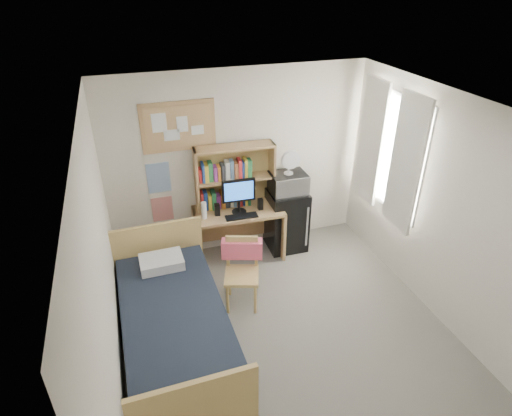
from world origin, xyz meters
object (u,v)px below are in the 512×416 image
object	(u,v)px
bed	(175,329)
speaker_left	(217,210)
desk	(239,233)
monitor	(239,197)
bulletin_board	(178,126)
desk_fan	(289,163)
microwave	(288,183)
desk_chair	(242,275)
mini_fridge	(286,219)
speaker_right	(260,204)

from	to	relation	value
bed	speaker_left	size ratio (longest dim) A/B	12.99
desk	monitor	world-z (taller)	monitor
bulletin_board	desk_fan	size ratio (longest dim) A/B	2.93
microwave	desk_fan	xyz separation A→B (m)	(0.00, 0.00, 0.30)
desk_chair	mini_fridge	size ratio (longest dim) A/B	0.97
desk	speaker_right	world-z (taller)	speaker_right
bulletin_board	desk	bearing A→B (deg)	-24.76
bed	speaker_left	bearing A→B (deg)	58.99
speaker_left	desk_fan	bearing A→B (deg)	6.20
desk_fan	monitor	bearing A→B (deg)	-172.74
speaker_left	microwave	bearing A→B (deg)	6.20
desk	desk_chair	size ratio (longest dim) A/B	1.37
bulletin_board	speaker_right	xyz separation A→B (m)	(0.96, -0.38, -1.08)
bed	desk	bearing A→B (deg)	51.58
speaker_right	speaker_left	bearing A→B (deg)	-180.00
desk	mini_fridge	world-z (taller)	mini_fridge
mini_fridge	monitor	size ratio (longest dim) A/B	1.91
bed	speaker_right	world-z (taller)	speaker_right
desk_chair	monitor	xyz separation A→B (m)	(0.24, 0.94, 0.55)
bulletin_board	microwave	size ratio (longest dim) A/B	1.92
monitor	bed	bearing A→B (deg)	-125.82
speaker_left	mini_fridge	bearing A→B (deg)	7.30
bulletin_board	desk_chair	size ratio (longest dim) A/B	1.06
desk_chair	bed	distance (m)	1.01
desk	bed	size ratio (longest dim) A/B	0.57
mini_fridge	bed	distance (m)	2.40
microwave	desk_fan	world-z (taller)	desk_fan
speaker_right	bed	bearing A→B (deg)	-132.82
desk_chair	microwave	world-z (taller)	microwave
speaker_right	desk_fan	distance (m)	0.68
monitor	microwave	distance (m)	0.74
bed	microwave	xyz separation A→B (m)	(1.86, 1.49, 0.76)
speaker_right	bulletin_board	bearing A→B (deg)	161.19
bulletin_board	desk_chair	distance (m)	2.01
bulletin_board	speaker_left	bearing A→B (deg)	-44.06
bed	microwave	size ratio (longest dim) A/B	4.38
desk_chair	speaker_right	world-z (taller)	speaker_right
mini_fridge	bed	size ratio (longest dim) A/B	0.42
mini_fridge	microwave	size ratio (longest dim) A/B	1.86
bed	speaker_left	world-z (taller)	speaker_left
desk	desk_fan	world-z (taller)	desk_fan
bed	monitor	distance (m)	1.94
monitor	speaker_right	distance (m)	0.34
mini_fridge	speaker_right	xyz separation A→B (m)	(-0.43, -0.11, 0.38)
desk_chair	monitor	world-z (taller)	monitor
desk_chair	desk	bearing A→B (deg)	94.60
speaker_right	desk_chair	bearing A→B (deg)	-117.71
bed	microwave	bearing A→B (deg)	37.74
monitor	speaker_left	distance (m)	0.34
speaker_left	monitor	bearing A→B (deg)	0.00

